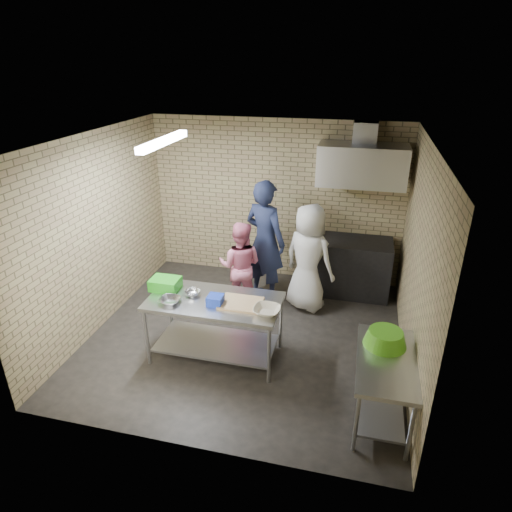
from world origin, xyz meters
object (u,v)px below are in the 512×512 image
(prep_table, at_px, (215,328))
(bottle_red, at_px, (365,167))
(woman_white, at_px, (309,258))
(man_navy, at_px, (265,241))
(stove, at_px, (352,267))
(side_counter, at_px, (382,388))
(woman_pink, at_px, (240,266))
(green_crate, at_px, (165,284))
(blue_tub, at_px, (215,300))
(green_basin, at_px, (385,338))
(bottle_green, at_px, (392,170))

(prep_table, bearing_deg, bottle_red, 55.30)
(woman_white, bearing_deg, man_navy, 13.18)
(prep_table, distance_m, woman_white, 1.84)
(stove, bearing_deg, side_counter, -80.71)
(stove, bearing_deg, woman_pink, -151.75)
(bottle_red, bearing_deg, prep_table, -124.70)
(woman_pink, bearing_deg, green_crate, 56.73)
(prep_table, distance_m, blue_tub, 0.49)
(side_counter, bearing_deg, green_basin, 94.57)
(prep_table, distance_m, man_navy, 1.77)
(blue_tub, relative_size, bottle_red, 1.02)
(green_crate, bearing_deg, prep_table, -9.73)
(woman_pink, distance_m, woman_white, 1.03)
(stove, height_order, bottle_green, bottle_green)
(stove, relative_size, green_crate, 3.26)
(blue_tub, xyz_separation_m, woman_pink, (-0.07, 1.38, -0.19))
(green_basin, distance_m, woman_pink, 2.63)
(green_crate, height_order, woman_white, woman_white)
(blue_tub, height_order, green_basin, blue_tub)
(green_basin, bearing_deg, blue_tub, 173.03)
(prep_table, bearing_deg, stove, 53.26)
(bottle_green, bearing_deg, stove, -151.93)
(blue_tub, distance_m, man_navy, 1.78)
(bottle_red, height_order, man_navy, bottle_red)
(green_basin, bearing_deg, prep_table, 170.45)
(prep_table, distance_m, green_crate, 0.86)
(woman_pink, bearing_deg, prep_table, 88.05)
(woman_pink, bearing_deg, blue_tub, 90.05)
(prep_table, distance_m, woman_pink, 1.31)
(stove, xyz_separation_m, bottle_red, (0.05, 0.24, 1.58))
(man_navy, bearing_deg, woman_pink, 77.02)
(blue_tub, bearing_deg, woman_white, 60.08)
(stove, bearing_deg, bottle_red, 78.23)
(blue_tub, height_order, woman_white, woman_white)
(green_basin, relative_size, woman_pink, 0.33)
(prep_table, height_order, green_crate, green_crate)
(bottle_red, bearing_deg, stove, -101.77)
(side_counter, relative_size, green_basin, 2.61)
(side_counter, relative_size, stove, 1.00)
(stove, bearing_deg, man_navy, -159.62)
(green_crate, distance_m, woman_pink, 1.36)
(green_crate, relative_size, man_navy, 0.19)
(green_crate, bearing_deg, man_navy, 57.75)
(prep_table, xyz_separation_m, green_basin, (2.04, -0.34, 0.42))
(side_counter, bearing_deg, blue_tub, 166.21)
(man_navy, bearing_deg, side_counter, 153.29)
(stove, xyz_separation_m, bottle_green, (0.45, 0.24, 1.57))
(man_navy, height_order, woman_pink, man_navy)
(man_navy, relative_size, woman_white, 1.17)
(side_counter, xyz_separation_m, woman_pink, (-2.08, 1.87, 0.32))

